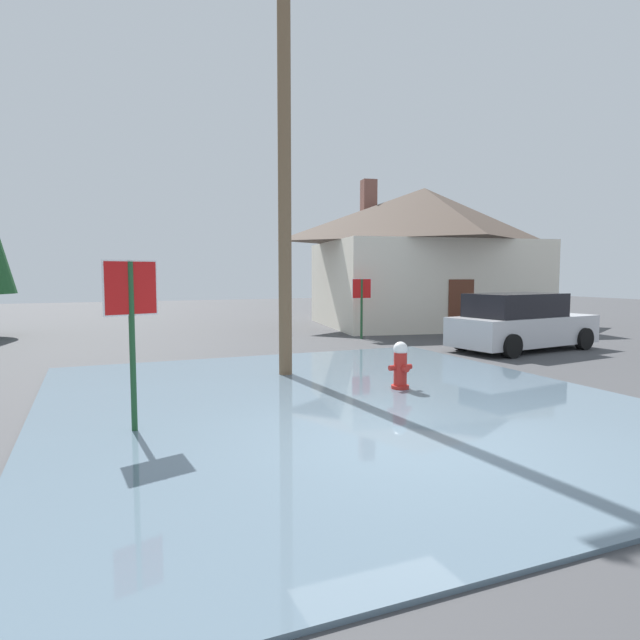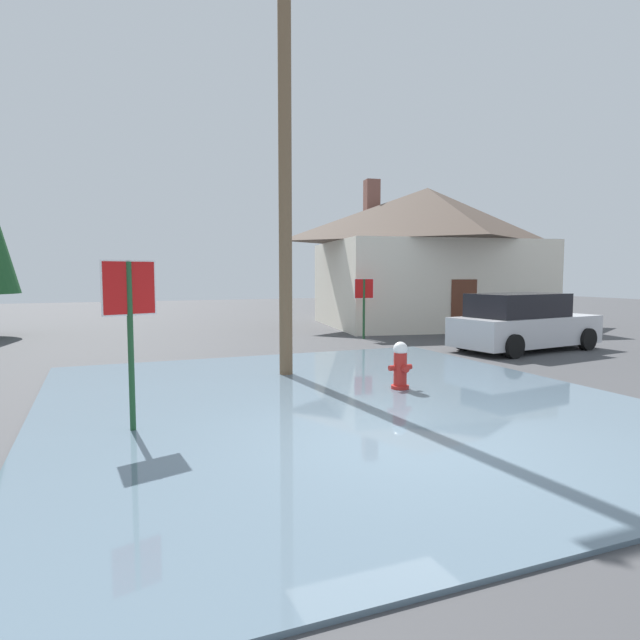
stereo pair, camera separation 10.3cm
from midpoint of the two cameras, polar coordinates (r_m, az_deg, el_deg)
name	(u,v)px [view 2 (the right image)]	position (r m, az deg, el deg)	size (l,w,h in m)	color
ground_plane	(406,448)	(7.35, 9.37, -13.09)	(80.00, 80.00, 0.10)	#424244
flood_puddle	(339,401)	(9.46, 2.35, -8.48)	(9.70, 10.83, 0.05)	slate
lane_stop_bar	(549,475)	(6.71, 23.33, -14.72)	(3.32, 0.30, 0.01)	silver
stop_sign_near	(130,310)	(7.82, -18.97, 0.99)	(0.72, 0.25, 2.39)	#1E4C28
fire_hydrant	(400,367)	(10.36, 8.70, -4.89)	(0.47, 0.40, 0.94)	#AD231E
utility_pole	(285,131)	(11.99, -3.45, 19.16)	(1.60, 0.28, 9.97)	brown
stop_sign_far	(364,296)	(18.43, 4.79, 2.49)	(0.68, 0.12, 2.05)	#1E4C28
house	(426,255)	(23.77, 11.22, 6.74)	(10.04, 8.71, 6.28)	silver
parked_car	(523,323)	(16.71, 20.72, -0.33)	(4.76, 2.49, 1.65)	silver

